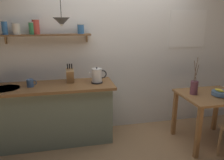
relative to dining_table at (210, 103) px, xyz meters
The scene contains 11 objects.
ground_plane 1.44m from the dining_table, behind, with size 14.00×14.00×0.00m, color #A87F56.
back_wall 1.55m from the dining_table, 141.74° to the left, with size 6.80×0.11×2.70m.
kitchen_counter 2.35m from the dining_table, 167.21° to the left, with size 1.83×0.63×0.91m.
wall_shelf 2.69m from the dining_table, 163.85° to the left, with size 1.25×0.20×0.34m.
dining_table is the anchor object (origin of this frame).
fruit_bowl 0.21m from the dining_table, 37.41° to the right, with size 0.25×0.25×0.11m.
twig_vase 0.35m from the dining_table, 163.11° to the left, with size 0.11×0.11×0.55m.
electric_kettle 1.72m from the dining_table, 163.08° to the left, with size 0.26×0.17×0.24m.
knife_block 2.11m from the dining_table, 164.02° to the left, with size 0.11×0.17×0.29m.
coffee_mug_by_sink 2.61m from the dining_table, 169.18° to the left, with size 0.14×0.09×0.11m.
pendant_lamp 2.41m from the dining_table, 167.89° to the left, with size 0.22×0.22×0.48m.
Camera 1 is at (-0.76, -2.81, 1.82)m, focal length 34.85 mm.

